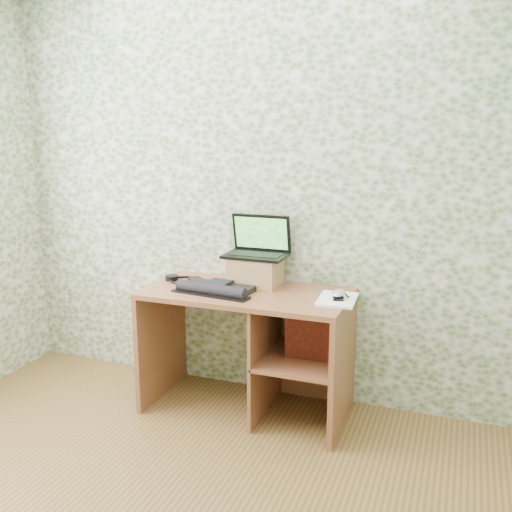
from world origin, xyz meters
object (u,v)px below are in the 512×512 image
at_px(desk, 261,334).
at_px(laptop, 258,246).
at_px(riser, 256,271).
at_px(notepad, 337,299).
at_px(keyboard, 215,288).

relative_size(desk, laptop, 3.24).
bearing_deg(desk, riser, 123.27).
xyz_separation_m(riser, notepad, (0.54, -0.14, -0.08)).
bearing_deg(keyboard, desk, 31.75).
distance_m(desk, laptop, 0.53).
height_order(riser, keyboard, riser).
bearing_deg(desk, laptop, 116.02).
relative_size(riser, notepad, 1.00).
bearing_deg(notepad, laptop, 157.46).
bearing_deg(notepad, riser, 161.34).
height_order(laptop, notepad, laptop).
xyz_separation_m(keyboard, notepad, (0.70, 0.08, -0.02)).
height_order(riser, laptop, laptop).
bearing_deg(laptop, notepad, -18.86).
height_order(laptop, keyboard, laptop).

